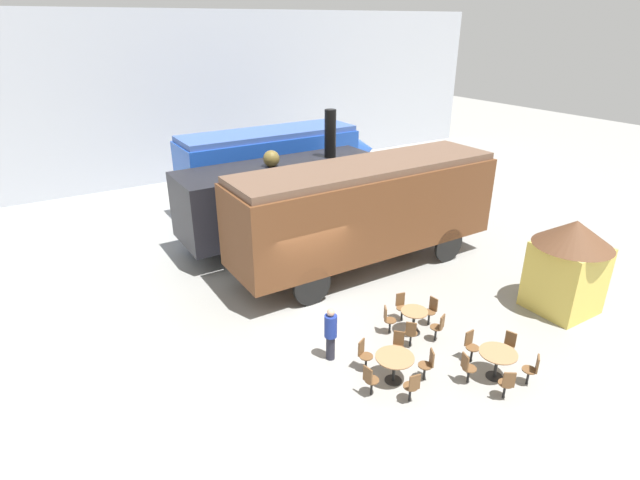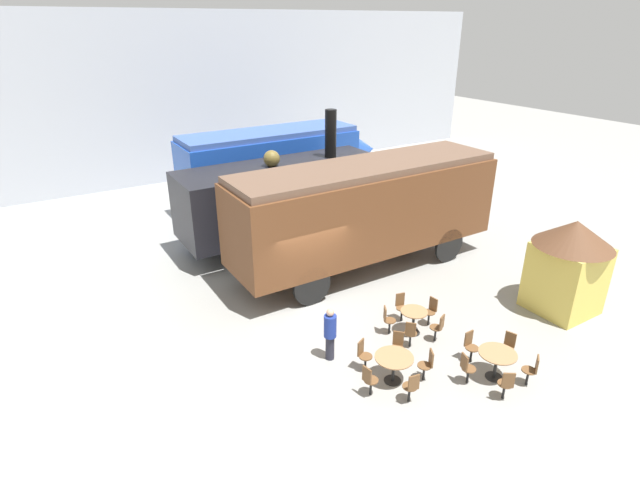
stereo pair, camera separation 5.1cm
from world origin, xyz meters
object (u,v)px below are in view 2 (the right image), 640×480
Objects in this scene: visitor_person at (330,332)px; cafe_table_near at (497,358)px; streamlined_locomotive at (285,161)px; cafe_table_far at (394,361)px; cafe_table_mid at (414,316)px; steam_locomotive at (283,195)px; ticket_kiosk at (569,261)px; cafe_chair_0 at (508,345)px; passenger_coach_wooden at (366,207)px.

cafe_table_near is at bearing -42.28° from visitor_person.
visitor_person is (-4.78, -11.50, -1.42)m from streamlined_locomotive.
streamlined_locomotive is 14.56m from cafe_table_near.
cafe_table_mid is at bearing 36.27° from cafe_table_far.
streamlined_locomotive reaches higher than cafe_table_far.
steam_locomotive is 10.57m from ticket_kiosk.
cafe_chair_0 is at bearing 19.75° from cafe_table_near.
visitor_person is (-4.03, -3.98, -1.53)m from passenger_coach_wooden.
streamlined_locomotive is 3.43× the size of ticket_kiosk.
cafe_chair_0 is (-0.07, -6.57, -1.86)m from passenger_coach_wooden.
cafe_table_near is (-0.87, -6.85, -1.75)m from passenger_coach_wooden.
cafe_table_near is 4.28m from visitor_person.
steam_locomotive is at bearing -102.49° from cafe_chair_0.
passenger_coach_wooden is at bearing -69.55° from steam_locomotive.
cafe_table_far is (-1.86, -1.37, 0.04)m from cafe_table_mid.
cafe_table_near is (0.51, -10.55, -1.38)m from steam_locomotive.
steam_locomotive is 8.06m from cafe_table_mid.
streamlined_locomotive is at bearing 73.34° from cafe_table_far.
cafe_chair_0 reaches higher than cafe_table_far.
cafe_chair_0 reaches higher than cafe_table_near.
cafe_table_near reaches higher than cafe_table_mid.
cafe_table_near is 2.66m from cafe_table_mid.
visitor_person reaches higher than cafe_table_near.
ticket_kiosk is (4.42, 1.20, 1.06)m from cafe_table_near.
passenger_coach_wooden reaches higher than streamlined_locomotive.
cafe_table_far is 3.26m from cafe_chair_0.
cafe_table_far is 1.13× the size of cafe_chair_0.
cafe_chair_0 is at bearing -93.33° from streamlined_locomotive.
ticket_kiosk is at bearing -12.45° from visitor_person.
passenger_coach_wooden is 6.83m from cafe_chair_0.
ticket_kiosk is (4.86, -1.42, 1.11)m from cafe_table_mid.
cafe_table_mid is at bearing 163.70° from ticket_kiosk.
steam_locomotive reaches higher than cafe_table_far.
visitor_person is at bearing -52.91° from cafe_chair_0.
passenger_coach_wooden is (-0.75, -7.53, 0.11)m from streamlined_locomotive.
cafe_table_mid is 0.26× the size of ticket_kiosk.
ticket_kiosk reaches higher than cafe_table_near.
passenger_coach_wooden is 10.47× the size of cafe_table_near.
steam_locomotive is at bearing 70.91° from visitor_person.
cafe_table_far is at bearing -143.73° from cafe_table_mid.
streamlined_locomotive reaches higher than cafe_table_near.
ticket_kiosk is at bearing 15.24° from cafe_table_near.
ticket_kiosk is at bearing -78.02° from streamlined_locomotive.
visitor_person is at bearing 117.90° from cafe_table_far.
streamlined_locomotive is 14.22m from cafe_chair_0.
streamlined_locomotive reaches higher than visitor_person.
streamlined_locomotive is 12.06m from cafe_table_mid.
cafe_table_mid is (-0.44, 2.62, -0.05)m from cafe_table_near.
steam_locomotive reaches higher than streamlined_locomotive.
cafe_chair_0 is at bearing -33.17° from visitor_person.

